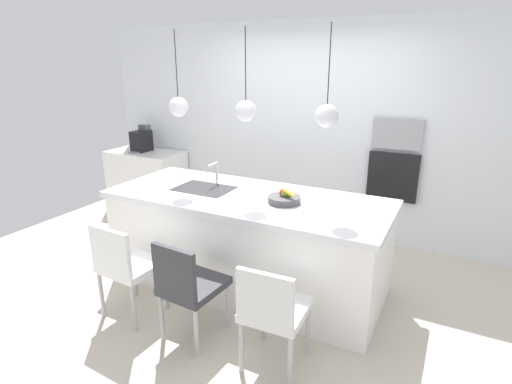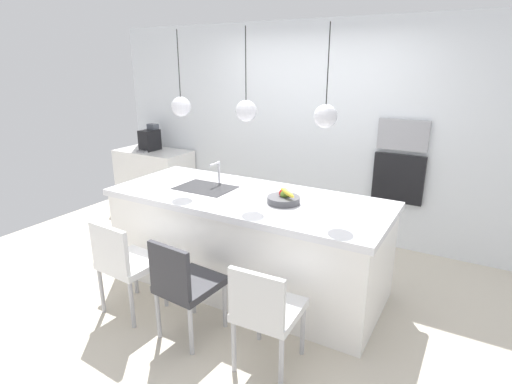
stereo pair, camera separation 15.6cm
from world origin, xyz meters
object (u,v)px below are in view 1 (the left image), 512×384
(chair_middle, at_px, (189,285))
(chair_far, at_px, (273,309))
(fruit_bowl, at_px, (285,198))
(oven, at_px, (393,177))
(chair_near, at_px, (125,264))
(microwave, at_px, (397,134))
(coffee_machine, at_px, (142,140))

(chair_middle, height_order, chair_far, chair_middle)
(chair_middle, distance_m, chair_far, 0.72)
(chair_far, bearing_deg, fruit_bowl, 109.36)
(oven, xyz_separation_m, chair_near, (-1.72, -2.52, -0.36))
(chair_far, bearing_deg, microwave, 82.14)
(fruit_bowl, height_order, chair_near, fruit_bowl)
(oven, bearing_deg, chair_far, -97.86)
(fruit_bowl, distance_m, oven, 1.74)
(fruit_bowl, height_order, chair_middle, fruit_bowl)
(chair_far, bearing_deg, coffee_machine, 144.94)
(fruit_bowl, distance_m, chair_far, 1.09)
(coffee_machine, distance_m, oven, 3.53)
(coffee_machine, height_order, chair_far, coffee_machine)
(fruit_bowl, xyz_separation_m, chair_middle, (-0.39, -0.92, -0.49))
(oven, bearing_deg, fruit_bowl, -112.75)
(oven, relative_size, chair_far, 0.67)
(chair_middle, relative_size, chair_far, 1.02)
(fruit_bowl, bearing_deg, microwave, 67.25)
(fruit_bowl, distance_m, chair_near, 1.47)
(coffee_machine, relative_size, chair_middle, 0.44)
(fruit_bowl, xyz_separation_m, oven, (0.67, 1.60, -0.12))
(microwave, distance_m, chair_middle, 2.87)
(coffee_machine, bearing_deg, chair_far, -35.06)
(chair_middle, xyz_separation_m, chair_far, (0.72, 0.00, 0.00))
(fruit_bowl, height_order, chair_far, fruit_bowl)
(oven, height_order, chair_near, oven)
(microwave, bearing_deg, chair_far, -97.86)
(microwave, distance_m, chair_far, 2.69)
(coffee_machine, relative_size, chair_near, 0.44)
(microwave, bearing_deg, oven, 0.00)
(chair_far, bearing_deg, chair_near, -179.96)
(fruit_bowl, xyz_separation_m, chair_near, (-1.05, -0.92, -0.48))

